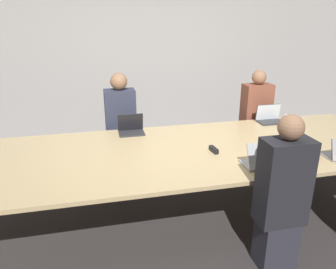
# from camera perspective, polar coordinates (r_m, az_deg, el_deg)

# --- Properties ---
(ground_plane) EXTENTS (24.00, 24.00, 0.00)m
(ground_plane) POSITION_cam_1_polar(r_m,az_deg,el_deg) (3.89, 3.67, -12.65)
(ground_plane) COLOR #383333
(curtain_wall) EXTENTS (12.00, 0.06, 2.80)m
(curtain_wall) POSITION_cam_1_polar(r_m,az_deg,el_deg) (5.84, -3.47, 13.16)
(curtain_wall) COLOR #BCB7B2
(curtain_wall) RESTS_ON ground_plane
(conference_table) EXTENTS (4.79, 1.64, 0.74)m
(conference_table) POSITION_cam_1_polar(r_m,az_deg,el_deg) (3.56, 3.92, -3.13)
(conference_table) COLOR #D6B77F
(conference_table) RESTS_ON ground_plane
(laptop_near_midright) EXTENTS (0.36, 0.26, 0.25)m
(laptop_near_midright) POSITION_cam_1_polar(r_m,az_deg,el_deg) (3.24, 16.26, -4.20)
(laptop_near_midright) COLOR #B7B7BC
(laptop_near_midright) RESTS_ON conference_table
(person_near_midright) EXTENTS (0.40, 0.24, 1.39)m
(person_near_midright) POSITION_cam_1_polar(r_m,az_deg,el_deg) (2.92, 19.16, -10.36)
(person_near_midright) COLOR #2D2D38
(person_near_midright) RESTS_ON ground_plane
(cup_near_right) EXTENTS (0.08, 0.08, 0.08)m
(cup_near_right) POSITION_cam_1_polar(r_m,az_deg,el_deg) (3.61, 24.25, -3.23)
(cup_near_right) COLOR brown
(cup_near_right) RESTS_ON conference_table
(laptop_far_right) EXTENTS (0.34, 0.22, 0.23)m
(laptop_far_right) POSITION_cam_1_polar(r_m,az_deg,el_deg) (4.63, 17.25, 2.94)
(laptop_far_right) COLOR #333338
(laptop_far_right) RESTS_ON conference_table
(person_far_right) EXTENTS (0.40, 0.24, 1.39)m
(person_far_right) POSITION_cam_1_polar(r_m,az_deg,el_deg) (4.92, 14.93, 2.51)
(person_far_right) COLOR #2D2D38
(person_far_right) RESTS_ON ground_plane
(cup_far_right) EXTENTS (0.07, 0.07, 0.08)m
(cup_far_right) POSITION_cam_1_polar(r_m,az_deg,el_deg) (4.76, 19.91, 2.76)
(cup_far_right) COLOR white
(cup_far_right) RESTS_ON conference_table
(laptop_far_midleft) EXTENTS (0.31, 0.22, 0.23)m
(laptop_far_midleft) POSITION_cam_1_polar(r_m,az_deg,el_deg) (4.02, -6.46, 1.19)
(laptop_far_midleft) COLOR #333338
(laptop_far_midleft) RESTS_ON conference_table
(person_far_midleft) EXTENTS (0.40, 0.24, 1.41)m
(person_far_midleft) POSITION_cam_1_polar(r_m,az_deg,el_deg) (4.45, -8.17, 1.37)
(person_far_midleft) COLOR #2D2D38
(person_far_midleft) RESTS_ON ground_plane
(stapler) EXTENTS (0.06, 0.15, 0.05)m
(stapler) POSITION_cam_1_polar(r_m,az_deg,el_deg) (3.49, 7.96, -2.63)
(stapler) COLOR black
(stapler) RESTS_ON conference_table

